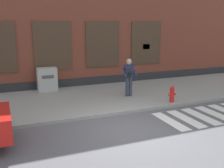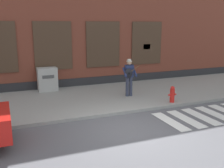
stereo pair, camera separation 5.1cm
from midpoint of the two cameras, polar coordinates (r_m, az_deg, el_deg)
The scene contains 7 objects.
ground_plane at distance 8.69m, azimuth 4.41°, elevation -10.02°, with size 160.00×160.00×0.00m, color #56565B.
sidewalk at distance 12.10m, azimuth -3.84°, elevation -3.06°, with size 28.00×4.82×0.12m.
building_backdrop at distance 15.90m, azimuth -9.23°, elevation 15.23°, with size 28.00×4.06×8.16m.
crosswalk at distance 11.11m, azimuth 22.95°, elevation -5.83°, with size 5.20×1.90×0.01m.
busker at distance 11.96m, azimuth 3.87°, elevation 1.91°, with size 0.72×0.57×1.72m.
utility_box at distance 13.42m, azimuth -13.76°, elevation 1.02°, with size 0.95×0.59×1.16m.
fire_hydrant at distance 11.44m, azimuth 13.11°, elevation -2.19°, with size 0.38×0.20×0.70m.
Camera 2 is at (-3.57, -7.16, 3.37)m, focal length 42.00 mm.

